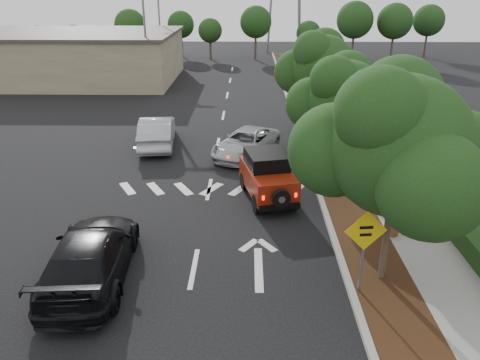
{
  "coord_description": "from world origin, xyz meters",
  "views": [
    {
      "loc": [
        1.64,
        -12.18,
        8.14
      ],
      "look_at": [
        1.37,
        3.0,
        1.71
      ],
      "focal_mm": 35.0,
      "sensor_mm": 36.0,
      "label": 1
    }
  ],
  "objects_px": {
    "red_jeep": "(267,175)",
    "black_suv_oncoming": "(90,256)",
    "silver_suv_ahead": "(246,143)",
    "speed_hump_sign": "(365,241)"
  },
  "relations": [
    {
      "from": "silver_suv_ahead",
      "to": "black_suv_oncoming",
      "type": "xyz_separation_m",
      "value": [
        -4.48,
        -10.85,
        0.14
      ]
    },
    {
      "from": "black_suv_oncoming",
      "to": "silver_suv_ahead",
      "type": "bearing_deg",
      "value": -116.72
    },
    {
      "from": "silver_suv_ahead",
      "to": "speed_hump_sign",
      "type": "distance_m",
      "value": 11.96
    },
    {
      "from": "red_jeep",
      "to": "silver_suv_ahead",
      "type": "height_order",
      "value": "red_jeep"
    },
    {
      "from": "red_jeep",
      "to": "black_suv_oncoming",
      "type": "xyz_separation_m",
      "value": [
        -5.35,
        -5.85,
        -0.18
      ]
    },
    {
      "from": "silver_suv_ahead",
      "to": "black_suv_oncoming",
      "type": "distance_m",
      "value": 11.74
    },
    {
      "from": "black_suv_oncoming",
      "to": "speed_hump_sign",
      "type": "height_order",
      "value": "speed_hump_sign"
    },
    {
      "from": "silver_suv_ahead",
      "to": "black_suv_oncoming",
      "type": "height_order",
      "value": "black_suv_oncoming"
    },
    {
      "from": "black_suv_oncoming",
      "to": "speed_hump_sign",
      "type": "distance_m",
      "value": 7.82
    },
    {
      "from": "red_jeep",
      "to": "silver_suv_ahead",
      "type": "xyz_separation_m",
      "value": [
        -0.87,
        5.0,
        -0.31
      ]
    }
  ]
}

